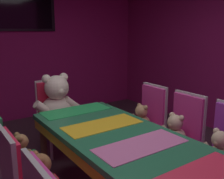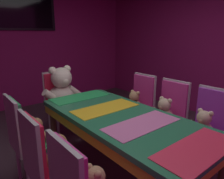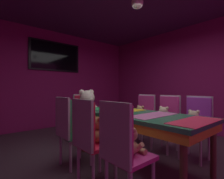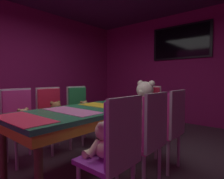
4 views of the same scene
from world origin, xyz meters
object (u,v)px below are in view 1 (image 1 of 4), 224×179
object	(u,v)px
teddy_left_2	(22,150)
teddy_right_0	(219,150)
chair_right_2	(150,116)
wall_tv	(14,6)
king_teddy_bear	(58,102)
chair_right_1	(184,129)
chair_left_2	(5,152)
throne_chair	(53,108)
teddy_left_1	(42,176)
banquet_table	(120,144)
teddy_right_2	(141,119)
teddy_right_1	(174,131)

from	to	relation	value
teddy_left_2	teddy_right_0	size ratio (longest dim) A/B	0.87
teddy_left_2	chair_right_2	world-z (taller)	chair_right_2
teddy_left_2	teddy_right_0	distance (m)	1.78
teddy_left_2	wall_tv	bearing A→B (deg)	74.47
king_teddy_bear	wall_tv	bearing A→B (deg)	180.00
chair_right_1	chair_left_2	bearing A→B (deg)	-16.84
throne_chair	teddy_left_1	bearing A→B (deg)	-24.97
throne_chair	king_teddy_bear	xyz separation A→B (m)	(0.00, -0.17, 0.13)
teddy_left_1	throne_chair	xyz separation A→B (m)	(0.73, 1.57, 0.00)
teddy_left_2	chair_right_1	bearing A→B (deg)	-18.27
banquet_table	chair_right_2	xyz separation A→B (m)	(0.86, 0.55, -0.06)
teddy_left_1	king_teddy_bear	bearing A→B (deg)	62.45
teddy_left_1	teddy_right_2	xyz separation A→B (m)	(1.45, 0.57, -0.00)
chair_right_1	teddy_right_2	size ratio (longest dim) A/B	3.03
banquet_table	chair_left_2	xyz separation A→B (m)	(-0.86, 0.53, -0.06)
teddy_left_1	teddy_left_2	size ratio (longest dim) A/B	1.15
chair_left_2	king_teddy_bear	world-z (taller)	king_teddy_bear
teddy_left_1	chair_left_2	distance (m)	0.57
chair_right_1	wall_tv	bearing A→B (deg)	-74.38
chair_right_2	teddy_right_2	size ratio (longest dim) A/B	3.03
chair_right_2	teddy_right_2	world-z (taller)	chair_right_2
chair_right_2	throne_chair	bearing A→B (deg)	-49.06
chair_left_2	chair_right_1	bearing A→B (deg)	-16.84
banquet_table	wall_tv	bearing A→B (deg)	90.00
chair_left_2	chair_right_2	size ratio (longest dim) A/B	1.00
teddy_right_2	king_teddy_bear	xyz separation A→B (m)	(-0.72, 0.83, 0.14)
teddy_left_1	teddy_left_2	bearing A→B (deg)	88.47
king_teddy_bear	teddy_right_2	bearing A→B (deg)	40.96
chair_right_1	wall_tv	xyz separation A→B (m)	(-0.87, 3.10, 1.45)
chair_left_2	throne_chair	world-z (taller)	same
chair_right_1	throne_chair	xyz separation A→B (m)	(-0.87, 1.53, 0.00)
chair_left_2	chair_right_1	size ratio (longest dim) A/B	1.00
chair_right_1	chair_right_2	world-z (taller)	same
chair_left_2	king_teddy_bear	size ratio (longest dim) A/B	1.47
teddy_right_0	chair_left_2	bearing A→B (deg)	-33.19
banquet_table	chair_left_2	bearing A→B (deg)	148.18
chair_right_1	wall_tv	distance (m)	3.53
teddy_left_1	teddy_left_2	xyz separation A→B (m)	(0.01, 0.56, -0.02)
banquet_table	teddy_right_0	bearing A→B (deg)	-34.75
teddy_left_2	throne_chair	distance (m)	1.24
banquet_table	chair_right_2	distance (m)	1.02
chair_left_2	throne_chair	distance (m)	1.33
banquet_table	king_teddy_bear	world-z (taller)	king_teddy_bear
teddy_left_1	teddy_right_1	distance (m)	1.45
chair_left_2	teddy_right_2	bearing A→B (deg)	0.55
teddy_left_2	teddy_right_2	distance (m)	1.43
chair_left_2	teddy_right_1	distance (m)	1.66
teddy_left_1	teddy_right_2	bearing A→B (deg)	21.54
banquet_table	chair_right_1	size ratio (longest dim) A/B	2.05
king_teddy_bear	chair_right_2	bearing A→B (deg)	46.23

